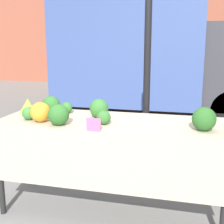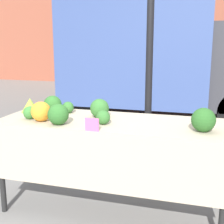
% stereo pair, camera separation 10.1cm
% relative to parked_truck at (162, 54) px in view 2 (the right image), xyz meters
% --- Properties ---
extents(ground_plane, '(40.00, 40.00, 0.00)m').
position_rel_parked_truck_xyz_m(ground_plane, '(0.08, -3.94, -1.31)').
color(ground_plane, gray).
extents(tent_pole, '(0.07, 0.07, 2.30)m').
position_rel_parked_truck_xyz_m(tent_pole, '(0.30, -3.37, -0.16)').
color(tent_pole, black).
rests_on(tent_pole, ground_plane).
extents(parked_truck, '(4.14, 2.14, 2.48)m').
position_rel_parked_truck_xyz_m(parked_truck, '(0.00, 0.00, 0.00)').
color(parked_truck, '#384C84').
rests_on(parked_truck, ground_plane).
extents(market_table, '(2.01, 0.75, 0.85)m').
position_rel_parked_truck_xyz_m(market_table, '(0.08, -4.01, -0.57)').
color(market_table, tan).
rests_on(market_table, ground_plane).
extents(orange_cauliflower, '(0.17, 0.17, 0.17)m').
position_rel_parked_truck_xyz_m(orange_cauliflower, '(-0.51, -4.13, -0.37)').
color(orange_cauliflower, orange).
rests_on(orange_cauliflower, market_table).
extents(romanesco_head, '(0.17, 0.17, 0.14)m').
position_rel_parked_truck_xyz_m(romanesco_head, '(-0.80, -3.83, -0.38)').
color(romanesco_head, '#93B238').
rests_on(romanesco_head, market_table).
extents(broccoli_head_0, '(0.19, 0.19, 0.19)m').
position_rel_parked_truck_xyz_m(broccoli_head_0, '(0.85, -4.07, -0.36)').
color(broccoli_head_0, '#285B23').
rests_on(broccoli_head_0, market_table).
extents(broccoli_head_1, '(0.13, 0.13, 0.13)m').
position_rel_parked_truck_xyz_m(broccoli_head_1, '(-0.61, -3.95, -0.39)').
color(broccoli_head_1, '#23511E').
rests_on(broccoli_head_1, market_table).
extents(broccoli_head_2, '(0.17, 0.17, 0.17)m').
position_rel_parked_truck_xyz_m(broccoli_head_2, '(-0.56, -3.82, -0.37)').
color(broccoli_head_2, '#2D6628').
rests_on(broccoli_head_2, market_table).
extents(broccoli_head_3, '(0.17, 0.17, 0.17)m').
position_rel_parked_truck_xyz_m(broccoli_head_3, '(-0.07, -3.85, -0.37)').
color(broccoli_head_3, '#336B2D').
rests_on(broccoli_head_3, market_table).
extents(broccoli_head_4, '(0.12, 0.12, 0.12)m').
position_rel_parked_truck_xyz_m(broccoli_head_4, '(-0.65, -4.08, -0.40)').
color(broccoli_head_4, '#387533').
rests_on(broccoli_head_4, market_table).
extents(broccoli_head_5, '(0.11, 0.11, 0.11)m').
position_rel_parked_truck_xyz_m(broccoli_head_5, '(-0.42, -3.76, -0.40)').
color(broccoli_head_5, '#336B2D').
rests_on(broccoli_head_5, market_table).
extents(broccoli_head_6, '(0.12, 0.12, 0.12)m').
position_rel_parked_truck_xyz_m(broccoli_head_6, '(0.04, -4.08, -0.39)').
color(broccoli_head_6, '#336B2D').
rests_on(broccoli_head_6, market_table).
extents(broccoli_head_7, '(0.18, 0.18, 0.18)m').
position_rel_parked_truck_xyz_m(broccoli_head_7, '(-0.31, -4.19, -0.37)').
color(broccoli_head_7, '#2D6628').
rests_on(broccoli_head_7, market_table).
extents(price_sign, '(0.11, 0.01, 0.10)m').
position_rel_parked_truck_xyz_m(price_sign, '(0.02, -4.30, -0.40)').
color(price_sign, '#F45B9E').
rests_on(price_sign, market_table).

